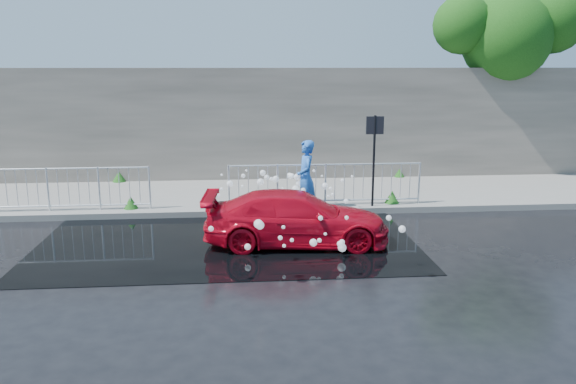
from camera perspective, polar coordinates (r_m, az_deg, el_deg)
name	(u,v)px	position (r m, az deg, el deg)	size (l,w,h in m)	color
ground	(202,256)	(11.44, -8.75, -6.40)	(90.00, 90.00, 0.00)	black
pavement	(213,196)	(16.22, -7.65, -0.37)	(30.00, 4.00, 0.15)	slate
curb	(209,213)	(14.28, -8.00, -2.16)	(30.00, 0.25, 0.16)	slate
retaining_wall	(214,124)	(18.09, -7.51, 6.85)	(30.00, 0.60, 3.50)	#565048
puddle	(228,240)	(12.36, -6.13, -4.83)	(8.00, 5.00, 0.01)	black
sign_post	(374,146)	(14.43, 8.75, 4.64)	(0.45, 0.06, 2.50)	black
tree	(512,32)	(20.27, 21.77, 14.88)	(5.06, 2.91, 6.32)	#332114
railing_left	(48,188)	(15.22, -23.22, 0.38)	(5.05, 0.05, 1.10)	silver
railing_right	(325,183)	(14.61, 3.82, 0.92)	(5.05, 0.05, 1.10)	silver
weeds	(202,192)	(15.55, -8.76, -0.01)	(12.17, 3.93, 0.44)	#144B16
water_spray	(292,201)	(12.98, 0.41, -0.87)	(3.59, 5.60, 1.16)	white
red_car	(296,218)	(11.87, 0.85, -2.68)	(1.58, 3.89, 1.13)	#BA071A
person	(306,178)	(14.16, 1.83, 1.45)	(0.69, 0.46, 1.90)	blue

